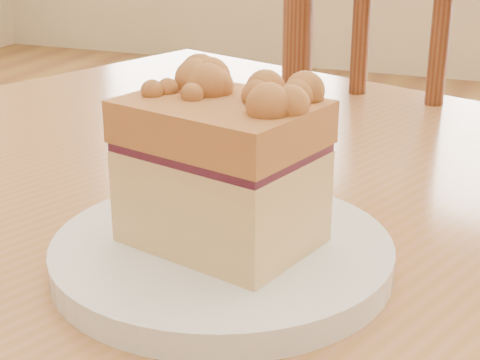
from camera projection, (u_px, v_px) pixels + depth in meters
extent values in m
cube|color=#A2673F|center=(380.00, 266.00, 0.50)|extent=(1.35, 1.12, 0.04)
cylinder|color=#371C0F|center=(193.00, 309.00, 1.16)|extent=(0.06, 0.06, 0.71)
cube|color=brown|center=(462.00, 268.00, 1.07)|extent=(0.51, 0.51, 0.04)
cylinder|color=brown|center=(386.00, 327.00, 1.38)|extent=(0.04, 0.04, 0.44)
cylinder|color=brown|center=(295.00, 125.00, 0.92)|extent=(0.04, 0.04, 0.47)
cylinder|color=brown|center=(428.00, 158.00, 0.84)|extent=(0.02, 0.02, 0.41)
cylinder|color=brown|center=(354.00, 144.00, 0.88)|extent=(0.02, 0.02, 0.41)
cylinder|color=white|center=(222.00, 253.00, 0.45)|extent=(0.21, 0.21, 0.02)
cylinder|color=white|center=(222.00, 259.00, 0.45)|extent=(0.14, 0.14, 0.01)
cube|color=#D4B378|center=(221.00, 197.00, 0.44)|extent=(0.12, 0.10, 0.06)
cube|color=#431328|center=(221.00, 147.00, 0.43)|extent=(0.12, 0.10, 0.01)
cube|color=#C06F3C|center=(221.00, 122.00, 0.42)|extent=(0.13, 0.11, 0.02)
sphere|color=#C06F3C|center=(217.00, 99.00, 0.41)|extent=(0.01, 0.01, 0.01)
sphere|color=#C06F3C|center=(220.00, 104.00, 0.39)|extent=(0.03, 0.03, 0.03)
sphere|color=#C06F3C|center=(196.00, 105.00, 0.40)|extent=(0.01, 0.01, 0.01)
sphere|color=#C06F3C|center=(178.00, 98.00, 0.41)|extent=(0.01, 0.01, 0.01)
sphere|color=#C06F3C|center=(302.00, 96.00, 0.41)|extent=(0.02, 0.02, 0.02)
sphere|color=#C06F3C|center=(166.00, 98.00, 0.41)|extent=(0.02, 0.02, 0.02)
sphere|color=#C06F3C|center=(252.00, 110.00, 0.39)|extent=(0.01, 0.01, 0.01)
sphere|color=#C06F3C|center=(185.00, 103.00, 0.39)|extent=(0.02, 0.02, 0.02)
sphere|color=#C06F3C|center=(249.00, 88.00, 0.42)|extent=(0.03, 0.03, 0.03)
sphere|color=#C06F3C|center=(245.00, 97.00, 0.41)|extent=(0.02, 0.02, 0.02)
sphere|color=#C06F3C|center=(285.00, 108.00, 0.39)|extent=(0.02, 0.02, 0.02)
sphere|color=#C06F3C|center=(171.00, 84.00, 0.43)|extent=(0.02, 0.02, 0.02)
sphere|color=#C06F3C|center=(228.00, 115.00, 0.38)|extent=(0.02, 0.02, 0.02)
sphere|color=#C06F3C|center=(187.00, 100.00, 0.41)|extent=(0.01, 0.01, 0.01)
sphere|color=#C06F3C|center=(182.00, 103.00, 0.40)|extent=(0.02, 0.02, 0.02)
sphere|color=#C06F3C|center=(284.00, 100.00, 0.40)|extent=(0.02, 0.02, 0.02)
sphere|color=#C06F3C|center=(257.00, 115.00, 0.37)|extent=(0.02, 0.02, 0.02)
sphere|color=#C06F3C|center=(240.00, 89.00, 0.43)|extent=(0.01, 0.01, 0.01)
sphere|color=#C06F3C|center=(133.00, 148.00, 0.45)|extent=(0.02, 0.02, 0.02)
sphere|color=#C06F3C|center=(146.00, 131.00, 0.46)|extent=(0.02, 0.02, 0.02)
sphere|color=#C06F3C|center=(159.00, 133.00, 0.46)|extent=(0.01, 0.01, 0.01)
sphere|color=#C06F3C|center=(158.00, 110.00, 0.46)|extent=(0.02, 0.02, 0.02)
sphere|color=#C06F3C|center=(123.00, 160.00, 0.44)|extent=(0.01, 0.01, 0.01)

